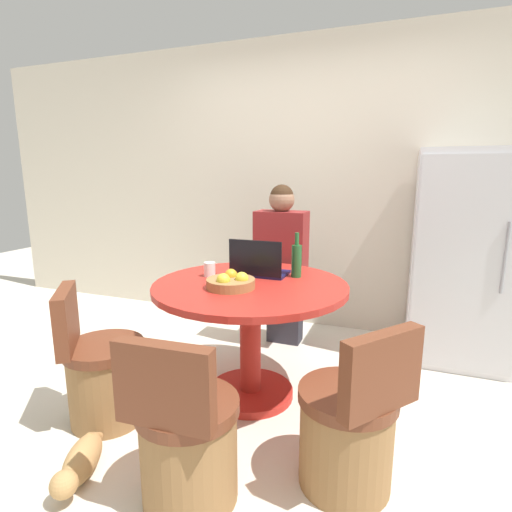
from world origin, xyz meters
The scene contains 13 objects.
ground_plane centered at (0.00, 0.00, 0.00)m, with size 12.00×12.00×0.00m, color beige.
wall_back centered at (0.00, 1.66, 1.30)m, with size 7.00×0.06×2.60m.
refrigerator centered at (1.28, 1.31, 0.80)m, with size 0.71×0.63×1.59m.
dining_table centered at (0.00, 0.23, 0.56)m, with size 1.20×1.20×0.76m.
chair_near_right_corner centered at (0.69, -0.32, 0.28)m, with size 0.52×0.51×0.81m.
chair_near_left_corner centered at (-0.70, -0.31, 0.28)m, with size 0.52×0.51×0.81m.
chair_near_camera centered at (0.05, -0.65, 0.28)m, with size 0.45×0.45×0.81m.
person_seated centered at (-0.04, 1.05, 0.73)m, with size 0.40×0.37×1.34m.
laptop centered at (-0.01, 0.42, 0.81)m, with size 0.35×0.23×0.25m.
fruit_bowl centered at (-0.07, 0.09, 0.80)m, with size 0.29×0.29×0.10m.
coffee_cup centered at (-0.31, 0.29, 0.81)m, with size 0.07×0.07×0.09m.
bottle centered at (0.23, 0.47, 0.87)m, with size 0.07×0.07×0.29m.
cat centered at (-0.49, -0.73, 0.09)m, with size 0.26×0.45×0.17m.
Camera 1 is at (0.86, -1.97, 1.42)m, focal length 28.00 mm.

